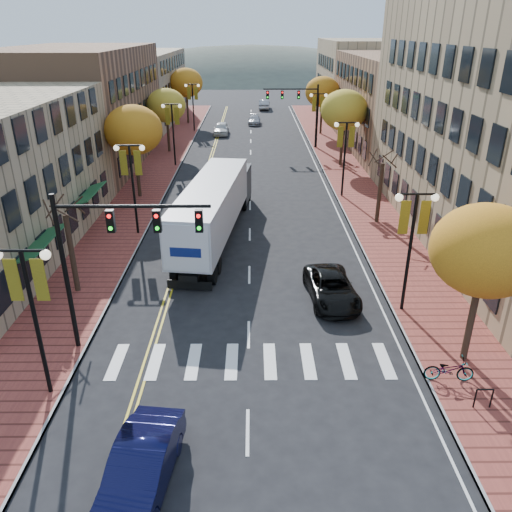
{
  "coord_description": "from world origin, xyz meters",
  "views": [
    {
      "loc": [
        0.19,
        -15.1,
        12.75
      ],
      "look_at": [
        0.36,
        7.75,
        2.2
      ],
      "focal_mm": 35.0,
      "sensor_mm": 36.0,
      "label": 1
    }
  ],
  "objects_px": {
    "navy_sedan": "(141,469)",
    "black_suv": "(332,288)",
    "semi_truck": "(216,203)",
    "bicycle": "(449,370)"
  },
  "relations": [
    {
      "from": "navy_sedan",
      "to": "black_suv",
      "type": "bearing_deg",
      "value": 63.66
    },
    {
      "from": "navy_sedan",
      "to": "bicycle",
      "type": "relative_size",
      "value": 2.45
    },
    {
      "from": "black_suv",
      "to": "bicycle",
      "type": "distance_m",
      "value": 7.53
    },
    {
      "from": "navy_sedan",
      "to": "black_suv",
      "type": "xyz_separation_m",
      "value": [
        7.36,
        11.4,
        -0.09
      ]
    },
    {
      "from": "semi_truck",
      "to": "bicycle",
      "type": "relative_size",
      "value": 8.5
    },
    {
      "from": "semi_truck",
      "to": "navy_sedan",
      "type": "relative_size",
      "value": 3.47
    },
    {
      "from": "semi_truck",
      "to": "black_suv",
      "type": "bearing_deg",
      "value": -45.58
    },
    {
      "from": "navy_sedan",
      "to": "black_suv",
      "type": "relative_size",
      "value": 0.96
    },
    {
      "from": "semi_truck",
      "to": "black_suv",
      "type": "distance_m",
      "value": 10.7
    },
    {
      "from": "semi_truck",
      "to": "navy_sedan",
      "type": "distance_m",
      "value": 19.91
    }
  ]
}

